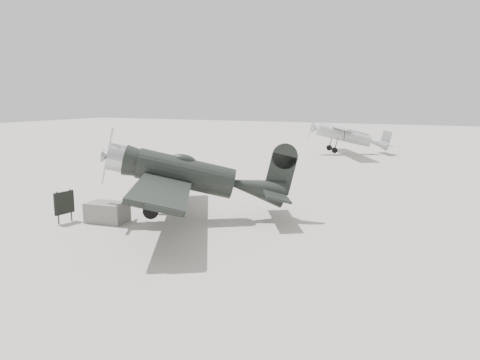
{
  "coord_description": "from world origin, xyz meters",
  "views": [
    {
      "loc": [
        8.12,
        -16.86,
        5.21
      ],
      "look_at": [
        -1.08,
        2.05,
        1.5
      ],
      "focal_mm": 35.0,
      "sensor_mm": 36.0,
      "label": 1
    }
  ],
  "objects_px": {
    "equipment_block": "(107,212)",
    "lowwing_monoplane": "(195,176)",
    "highwing_monoplane": "(347,134)",
    "sign_board": "(64,203)"
  },
  "relations": [
    {
      "from": "lowwing_monoplane",
      "to": "highwing_monoplane",
      "type": "relative_size",
      "value": 1.04
    },
    {
      "from": "lowwing_monoplane",
      "to": "sign_board",
      "type": "relative_size",
      "value": 7.71
    },
    {
      "from": "highwing_monoplane",
      "to": "sign_board",
      "type": "distance_m",
      "value": 30.02
    },
    {
      "from": "equipment_block",
      "to": "sign_board",
      "type": "distance_m",
      "value": 1.82
    },
    {
      "from": "highwing_monoplane",
      "to": "sign_board",
      "type": "xyz_separation_m",
      "value": [
        -4.96,
        -29.59,
        -1.08
      ]
    },
    {
      "from": "lowwing_monoplane",
      "to": "highwing_monoplane",
      "type": "xyz_separation_m",
      "value": [
        0.23,
        26.81,
        -0.01
      ]
    },
    {
      "from": "equipment_block",
      "to": "sign_board",
      "type": "relative_size",
      "value": 1.21
    },
    {
      "from": "equipment_block",
      "to": "lowwing_monoplane",
      "type": "bearing_deg",
      "value": 31.29
    },
    {
      "from": "highwing_monoplane",
      "to": "equipment_block",
      "type": "xyz_separation_m",
      "value": [
        -3.4,
        -28.74,
        -1.49
      ]
    },
    {
      "from": "highwing_monoplane",
      "to": "sign_board",
      "type": "bearing_deg",
      "value": -127.86
    }
  ]
}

